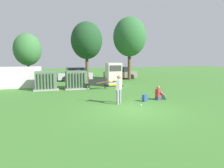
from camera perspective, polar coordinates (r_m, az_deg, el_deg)
The scene contains 15 objects.
ground_plane at distance 11.10m, azimuth 6.15°, elevation -7.30°, with size 96.00×96.00×0.00m, color #3D752D.
fence_panel at distance 20.53m, azimuth -25.75°, elevation 1.57°, with size 4.80×0.12×2.00m, color white.
transformer_west at distance 18.88m, azimuth -18.01°, elevation 0.85°, with size 2.10×1.70×1.62m.
transformer_mid_west at distance 18.90m, azimuth -10.01°, elevation 1.10°, with size 2.10×1.70×1.62m.
generator_enclosure at distance 20.41m, azimuth 0.46°, elevation 2.65°, with size 1.60×1.40×2.30m.
park_bench at distance 18.39m, azimuth -4.05°, elevation 0.23°, with size 1.83×0.59×0.92m.
batter at distance 12.45m, azimuth 1.67°, elevation -1.08°, with size 1.42×1.20×1.74m.
sports_ball at distance 12.11m, azimuth 8.07°, elevation -5.88°, with size 0.09×0.09×0.09m, color white.
seated_spectator at distance 14.06m, azimuth 13.07°, elevation -2.78°, with size 0.74×0.57×0.96m.
backpack at distance 13.35m, azimuth 9.19°, elevation -3.92°, with size 0.37×0.33×0.44m.
tree_left at distance 22.95m, azimuth -22.55°, elevation 8.87°, with size 2.78×2.78×5.31m.
tree_center_left at distance 24.70m, azimuth -7.11°, elevation 11.93°, with size 3.67×3.67×7.01m.
tree_center_right at distance 26.30m, azimuth 4.93°, elevation 12.95°, with size 4.12×4.12×7.87m.
parked_car_leftmost at distance 25.74m, azimuth -10.33°, elevation 2.63°, with size 4.28×2.08×1.62m.
parked_car_left_of_center at distance 27.39m, azimuth 2.38°, elevation 3.02°, with size 4.21×1.95×1.62m.
Camera 1 is at (-4.47, -9.77, 2.79)m, focal length 32.72 mm.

